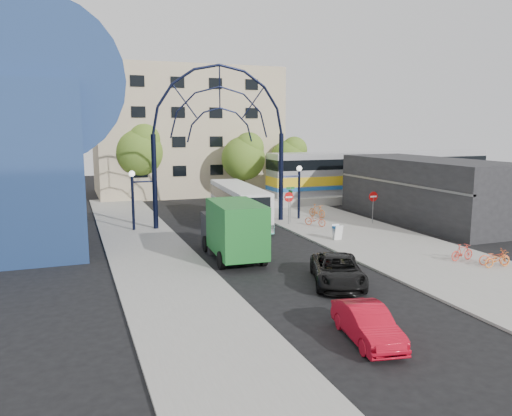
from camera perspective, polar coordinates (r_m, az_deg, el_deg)
name	(u,v)px	position (r m, az deg, el deg)	size (l,w,h in m)	color
ground	(299,275)	(25.88, 4.99, -7.59)	(120.00, 120.00, 0.00)	black
sidewalk_east	(385,244)	(33.16, 14.56, -4.00)	(8.00, 56.00, 0.12)	gray
plaza_west	(153,257)	(29.58, -11.68, -5.48)	(5.00, 50.00, 0.12)	gray
gateway_arch	(220,113)	(37.90, -4.14, 10.82)	(13.64, 0.44, 12.10)	black
stop_sign	(289,200)	(38.08, 3.78, 0.91)	(0.80, 0.07, 2.50)	slate
do_not_enter_sign	(373,200)	(39.35, 13.25, 0.93)	(0.76, 0.07, 2.48)	slate
street_name_sign	(290,197)	(38.77, 3.95, 1.26)	(0.70, 0.70, 2.80)	slate
sandwich_board	(337,230)	(33.37, 9.28, -2.54)	(0.55, 0.61, 0.99)	white
commercial_block_east	(427,190)	(42.26, 18.92, 1.95)	(6.00, 16.00, 5.00)	black
apartment_block	(185,132)	(58.70, -8.11, 8.64)	(20.00, 12.10, 14.00)	#C6B58A
train_platform	(381,195)	(54.41, 14.07, 1.45)	(32.00, 5.00, 0.80)	gray
train_car	(382,171)	(54.15, 14.17, 4.07)	(25.10, 3.05, 4.20)	#B7B7BC
tree_north_a	(245,156)	(51.20, -1.29, 5.98)	(4.48, 4.48, 7.00)	#382314
tree_north_b	(140,149)	(52.75, -13.15, 6.56)	(5.12, 5.12, 8.00)	#382314
tree_north_c	(290,157)	(55.31, 3.92, 5.85)	(4.16, 4.16, 6.50)	#382314
city_bus	(239,204)	(38.97, -2.00, 0.47)	(3.28, 11.02, 2.98)	silver
green_truck	(232,229)	(28.62, -2.71, -2.46)	(2.89, 6.81, 3.37)	black
black_suv	(338,270)	(24.39, 9.30, -7.03)	(2.29, 4.97, 1.38)	black
red_sedan	(367,324)	(18.39, 12.61, -12.79)	(1.35, 3.86, 1.27)	#B40B1E
bike_near_a	(315,220)	(37.83, 6.79, -1.36)	(0.61, 1.75, 0.92)	#CA4D28
bike_near_b	(317,211)	(41.43, 7.00, -0.32)	(0.51, 1.81, 1.09)	#D06829
bike_far_a	(497,259)	(29.51, 25.87, -5.30)	(0.56, 1.60, 0.84)	orange
bike_far_b	(462,252)	(30.14, 22.50, -4.70)	(0.44, 1.55, 0.93)	red
bike_far_c	(494,257)	(29.83, 25.58, -5.09)	(0.59, 1.69, 0.89)	#E0512C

